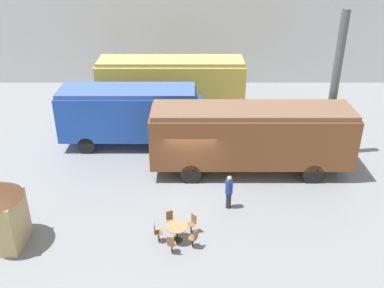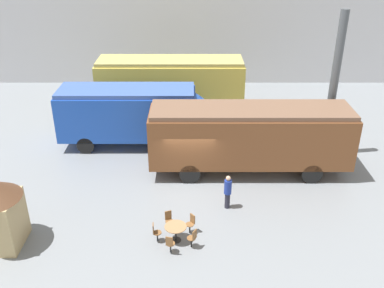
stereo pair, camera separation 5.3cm
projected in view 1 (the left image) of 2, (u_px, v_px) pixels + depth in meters
name	position (u px, v px, depth m)	size (l,w,h in m)	color
ground_plane	(190.00, 181.00, 21.78)	(80.00, 80.00, 0.00)	gray
backdrop_wall	(191.00, 28.00, 33.77)	(44.00, 0.15, 9.00)	silver
passenger_coach_vintage	(171.00, 82.00, 28.41)	(9.62, 2.67, 3.94)	#E0C64C
streamlined_locomotive	(141.00, 113.00, 24.63)	(9.54, 2.60, 3.47)	blue
passenger_coach_wooden	(250.00, 135.00, 21.79)	(10.20, 2.68, 3.56)	brown
cafe_table_near	(176.00, 229.00, 17.36)	(0.90, 0.90, 0.71)	black
cafe_chair_0	(171.00, 243.00, 16.67)	(0.36, 0.38, 0.87)	black
cafe_chair_1	(194.00, 237.00, 17.00)	(0.40, 0.39, 0.87)	black
cafe_chair_2	(192.00, 222.00, 17.86)	(0.41, 0.40, 0.87)	black
cafe_chair_3	(170.00, 219.00, 18.07)	(0.38, 0.39, 0.87)	black
cafe_chair_4	(156.00, 231.00, 17.33)	(0.36, 0.36, 0.87)	black
visitor_person	(228.00, 191.00, 19.30)	(0.34, 0.34, 1.67)	#262633
support_pillar	(334.00, 87.00, 22.65)	(0.44, 0.44, 8.00)	#4C5156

